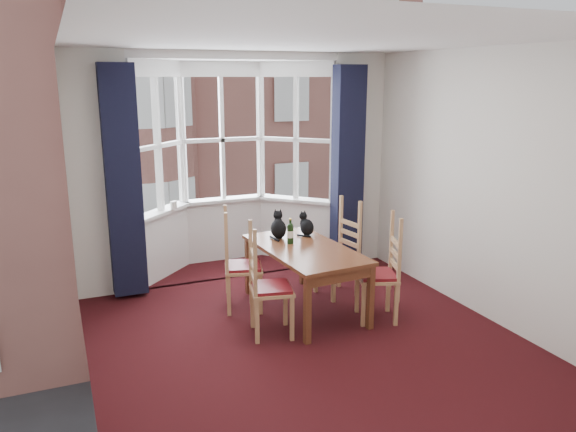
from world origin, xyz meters
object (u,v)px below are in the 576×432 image
dining_table (305,254)px  chair_left_far (235,268)px  chair_right_near (386,276)px  chair_right_far (343,255)px  cat_left (278,227)px  wine_bottle (290,232)px  cat_right (307,226)px  candle_short (175,205)px  chair_left_near (262,290)px  candle_tall (173,206)px

dining_table → chair_left_far: size_ratio=1.74×
chair_right_near → chair_right_far: size_ratio=1.00×
chair_right_far → cat_left: (-0.75, 0.18, 0.37)m
wine_bottle → chair_left_far: bearing=168.8°
cat_right → candle_short: (-1.26, 1.27, 0.09)m
chair_left_far → chair_right_far: same height
chair_left_near → cat_right: size_ratio=3.20×
chair_right_far → wine_bottle: wine_bottle is taller
wine_bottle → candle_short: bearing=122.4°
chair_left_near → chair_right_far: (1.26, 0.69, 0.00)m
dining_table → chair_right_near: size_ratio=1.74×
chair_right_near → wine_bottle: size_ratio=3.23×
dining_table → chair_left_near: (-0.64, -0.40, -0.17)m
cat_left → dining_table: bearing=-75.3°
chair_left_near → chair_right_near: (1.33, -0.13, 0.00)m
chair_left_far → chair_right_near: 1.62m
dining_table → cat_right: (0.22, 0.44, 0.19)m
candle_tall → wine_bottle: bearing=-56.2°
chair_left_near → chair_left_far: bearing=94.0°
wine_bottle → candle_short: (-0.96, 1.51, 0.08)m
cat_right → candle_tall: (-1.29, 1.24, 0.10)m
dining_table → chair_right_far: size_ratio=1.74×
cat_right → wine_bottle: (-0.30, -0.24, 0.02)m
dining_table → wine_bottle: (-0.09, 0.20, 0.20)m
chair_right_far → candle_short: (-1.67, 1.42, 0.45)m
chair_right_near → candle_short: bearing=127.6°
chair_left_far → candle_short: size_ratio=9.06×
chair_left_near → cat_right: (0.86, 0.84, 0.35)m
chair_left_near → cat_right: cat_right is taller
dining_table → chair_right_near: bearing=-37.9°
cat_right → wine_bottle: 0.39m
chair_left_far → candle_short: candle_short is taller
chair_left_far → chair_left_near: bearing=-86.0°
candle_tall → cat_left: bearing=-51.9°
wine_bottle → chair_left_near: bearing=-132.5°
candle_tall → chair_left_far: bearing=-74.1°
chair_right_near → cat_left: bearing=129.0°
candle_tall → candle_short: size_ratio=1.00×
dining_table → chair_right_near: 0.89m
chair_left_far → cat_left: (0.57, 0.14, 0.37)m
chair_left_near → chair_right_far: 1.44m
dining_table → chair_right_far: 0.71m
chair_left_far → cat_right: size_ratio=3.20×
dining_table → chair_right_far: (0.62, 0.29, -0.17)m
chair_right_far → cat_right: 0.56m
wine_bottle → candle_short: wine_bottle is taller
wine_bottle → candle_tall: 1.78m
chair_left_near → chair_left_far: size_ratio=1.00×
chair_left_near → chair_right_near: 1.33m
chair_right_far → cat_right: bearing=158.9°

